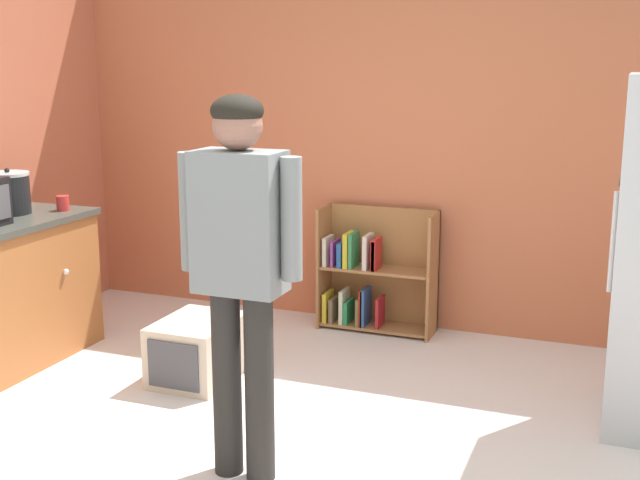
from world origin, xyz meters
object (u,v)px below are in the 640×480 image
Objects in this scene: pet_carrier at (198,350)px; standing_person at (240,253)px; crock_pot at (9,193)px; bookshelf at (371,277)px; red_cup at (63,203)px.

standing_person is at bearing -50.28° from pet_carrier.
pet_carrier is at bearing 129.72° from standing_person.
bookshelf is at bearing 32.38° from crock_pot.
standing_person reaches higher than crock_pot.
bookshelf is 2.11m from red_cup.
pet_carrier is (-0.66, -1.26, -0.19)m from bookshelf.
standing_person is 5.90× the size of crock_pot.
standing_person reaches higher than bookshelf.
standing_person is 2.17m from red_cup.
standing_person is at bearing -24.15° from crock_pot.
pet_carrier is 1.35m from red_cup.
crock_pot reaches higher than pet_carrier.
crock_pot is (-1.32, 0.01, 0.85)m from pet_carrier.
red_cup reaches higher than bookshelf.
crock_pot is 0.33m from red_cup.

